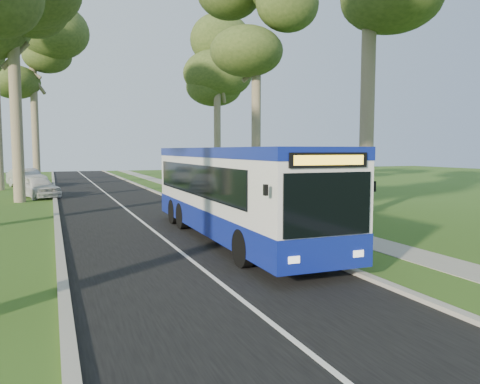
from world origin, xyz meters
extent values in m
plane|color=#365A1C|center=(0.00, 0.00, 0.00)|extent=(120.00, 120.00, 0.00)
cube|color=black|center=(-3.50, 10.00, 0.01)|extent=(7.00, 100.00, 0.02)
cube|color=#9E9B93|center=(0.00, 10.00, 0.06)|extent=(0.25, 100.00, 0.12)
cube|color=#9E9B93|center=(-7.00, 10.00, 0.06)|extent=(0.25, 100.00, 0.12)
cube|color=white|center=(-3.50, 10.00, 0.02)|extent=(0.12, 100.00, 0.00)
cube|color=gray|center=(3.00, 10.00, 0.01)|extent=(1.50, 100.00, 0.02)
cube|color=silver|center=(-1.20, 1.92, 1.81)|extent=(2.70, 12.29, 2.91)
cube|color=navy|center=(-1.20, 1.92, 0.77)|extent=(2.73, 12.32, 0.82)
cube|color=navy|center=(-1.20, 1.92, 3.11)|extent=(2.73, 12.32, 0.33)
cube|color=black|center=(-1.20, -4.23, 1.94)|extent=(2.30, 0.08, 1.48)
cube|color=yellow|center=(-1.20, -4.27, 2.96)|extent=(1.84, 0.04, 0.22)
cube|color=black|center=(-1.20, -4.16, 0.51)|extent=(2.45, 0.15, 0.31)
cylinder|color=black|center=(-2.36, -1.86, 0.53)|extent=(0.30, 1.07, 1.06)
cylinder|color=black|center=(-0.04, -1.86, 0.53)|extent=(0.30, 1.07, 1.06)
cylinder|color=black|center=(-2.36, 5.49, 0.53)|extent=(0.30, 1.07, 1.06)
cylinder|color=black|center=(-0.04, 5.49, 0.53)|extent=(0.30, 1.07, 1.06)
cylinder|color=gray|center=(0.30, -2.73, 1.36)|extent=(0.09, 0.09, 2.72)
cube|color=navy|center=(0.30, -2.73, 2.34)|extent=(0.18, 0.37, 0.67)
cylinder|color=yellow|center=(0.27, -2.73, 2.50)|extent=(0.10, 0.23, 0.24)
cube|color=white|center=(0.30, -2.73, 1.58)|extent=(0.17, 0.32, 0.43)
cube|color=black|center=(2.51, 1.78, 1.39)|extent=(0.14, 0.14, 2.78)
cube|color=black|center=(2.51, 4.62, 1.39)|extent=(0.14, 0.14, 2.78)
cube|color=black|center=(1.82, 3.20, 2.84)|extent=(2.92, 3.82, 0.13)
cube|color=silver|center=(2.60, 3.20, 1.50)|extent=(1.04, 2.66, 2.22)
cube|color=black|center=(1.82, 1.65, 1.39)|extent=(1.15, 0.58, 2.44)
cube|color=white|center=(1.82, 1.56, 1.39)|extent=(0.89, 0.35, 2.17)
cube|color=black|center=(2.16, 3.53, 0.50)|extent=(1.10, 2.02, 0.07)
cylinder|color=black|center=(1.71, 5.09, 0.46)|extent=(0.51, 0.51, 0.91)
cylinder|color=black|center=(1.71, 5.09, 0.93)|extent=(0.55, 0.55, 0.05)
imported|color=silver|center=(-8.06, 20.41, 0.75)|extent=(3.31, 4.74, 1.50)
imported|color=#AFB1B7|center=(-9.13, 30.45, 0.80)|extent=(3.54, 5.10, 1.59)
cylinder|color=#7A6B56|center=(-9.00, 18.00, 5.66)|extent=(0.68, 0.68, 11.31)
ellipsoid|color=#33491C|center=(-9.00, 18.00, 11.63)|extent=(5.20, 5.20, 7.76)
cylinder|color=#7A6B56|center=(-8.50, 38.00, 6.05)|extent=(0.71, 0.71, 12.10)
ellipsoid|color=#33491C|center=(-8.50, 38.00, 12.44)|extent=(5.20, 5.20, 8.29)
cylinder|color=#7A6B56|center=(7.50, 6.00, 6.08)|extent=(0.71, 0.71, 12.16)
cylinder|color=#7A6B56|center=(6.80, 18.00, 5.65)|extent=(0.68, 0.68, 11.31)
ellipsoid|color=#33491C|center=(6.80, 18.00, 11.63)|extent=(5.20, 5.20, 7.75)
cylinder|color=#7A6B56|center=(8.00, 30.00, 5.51)|extent=(0.67, 0.67, 11.02)
ellipsoid|color=#33491C|center=(8.00, 30.00, 11.33)|extent=(5.20, 5.20, 7.56)
camera|label=1|loc=(-7.16, -13.38, 3.20)|focal=35.00mm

